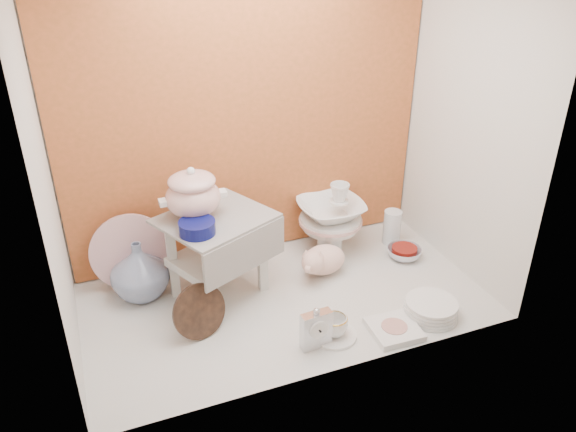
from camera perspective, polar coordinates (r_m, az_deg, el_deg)
name	(u,v)px	position (r m, az deg, el deg)	size (l,w,h in m)	color
ground	(286,299)	(2.64, -0.25, -8.32)	(1.80, 1.80, 0.00)	silver
niche_shell	(269,90)	(2.38, -1.90, 12.52)	(1.86, 1.03, 1.53)	#C95F32
step_stool	(218,255)	(2.60, -7.05, -3.95)	(0.45, 0.39, 0.40)	silver
soup_tureen	(193,193)	(2.46, -9.53, 2.33)	(0.28, 0.28, 0.24)	white
cobalt_bowl	(197,227)	(2.37, -9.08, -1.13)	(0.15, 0.15, 0.06)	#0A0E50
floral_platter	(131,252)	(2.73, -15.47, -3.52)	(0.37, 0.08, 0.37)	white
blue_white_vase	(140,270)	(2.68, -14.65, -5.27)	(0.27, 0.27, 0.28)	silver
lacquer_tray	(199,311)	(2.41, -8.87, -9.42)	(0.24, 0.09, 0.23)	black
mantel_clock	(316,328)	(2.34, 2.83, -11.14)	(0.13, 0.04, 0.19)	silver
plush_pig	(324,259)	(2.78, 3.59, -4.35)	(0.28, 0.19, 0.16)	beige
teacup_saucer	(334,335)	(2.44, 4.62, -11.77)	(0.19, 0.19, 0.01)	white
gold_rim_teacup	(334,325)	(2.41, 4.67, -10.85)	(0.11, 0.11, 0.09)	white
lattice_dish	(394,329)	(2.49, 10.57, -11.08)	(0.20, 0.20, 0.03)	white
dinner_plate_stack	(431,308)	(2.60, 14.13, -8.97)	(0.24, 0.24, 0.07)	white
crystal_bowl	(404,253)	(2.98, 11.54, -3.65)	(0.18, 0.18, 0.05)	silver
clear_glass_vase	(392,227)	(3.07, 10.37, -1.10)	(0.09, 0.09, 0.19)	silver
porcelain_tower	(331,218)	(2.92, 4.28, -0.18)	(0.33, 0.33, 0.38)	white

